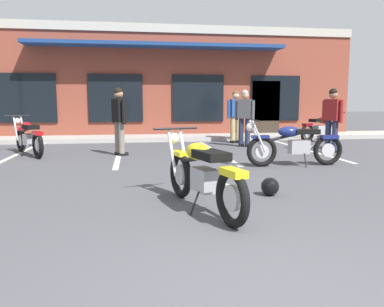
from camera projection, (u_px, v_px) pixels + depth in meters
The scene contains 13 objects.
ground_plane at pixel (194, 188), 6.08m from camera, with size 80.00×80.00×0.00m, color #47474C.
sidewalk_kerb at pixel (159, 138), 13.67m from camera, with size 22.00×1.80×0.14m, color #A8A59E.
brick_storefront_building at pixel (153, 85), 16.95m from camera, with size 14.89×6.98×4.07m.
painted_stall_lines at pixel (169, 153), 10.15m from camera, with size 7.81×4.80×0.01m.
motorcycle_foreground_classic at pixel (202, 173), 4.79m from camera, with size 0.92×2.07×0.98m.
motorcycle_red_sportbike at pixel (321, 128), 12.87m from camera, with size 1.90×1.30×0.98m.
motorcycle_silver_naked at pixel (28, 137), 9.65m from camera, with size 1.29×1.90×0.98m.
motorcycle_blue_standard at pixel (294, 144), 8.05m from camera, with size 2.11×0.66×0.98m.
person_in_black_shirt at pixel (332, 116), 10.14m from camera, with size 0.40×0.57×1.68m.
person_in_shorts_foreground at pixel (236, 113), 12.51m from camera, with size 0.61×0.35×1.68m.
person_by_back_row at pixel (245, 115), 11.41m from camera, with size 0.56×0.42×1.68m.
person_near_building at pixel (119, 117), 9.54m from camera, with size 0.40×0.58×1.68m.
helmet_on_pavement at pixel (270, 187), 5.56m from camera, with size 0.26×0.26×0.26m.
Camera 1 is at (-0.93, -2.16, 1.35)m, focal length 36.25 mm.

